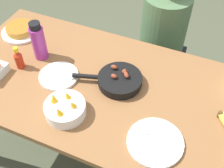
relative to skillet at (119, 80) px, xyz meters
name	(u,v)px	position (x,y,z in m)	size (l,w,h in m)	color
ground_plane	(112,156)	(-0.02, -0.04, -0.78)	(14.00, 14.00, 0.00)	#474C38
dining_table	(112,99)	(-0.02, -0.04, -0.12)	(1.78, 0.85, 0.76)	brown
skillet	(119,80)	(0.00, 0.00, 0.00)	(0.36, 0.23, 0.08)	black
frittata_plate_center	(21,30)	(-0.74, 0.16, 0.00)	(0.24, 0.24, 0.05)	white
empty_plate_near_front	(59,76)	(-0.32, -0.08, -0.02)	(0.21, 0.21, 0.02)	white
empty_plate_far_left	(155,142)	(0.28, -0.27, -0.02)	(0.26, 0.26, 0.02)	white
fruit_bowl_citrus	(65,109)	(-0.16, -0.28, 0.01)	(0.20, 0.20, 0.12)	white
water_bottle	(38,41)	(-0.50, 0.02, 0.08)	(0.08, 0.08, 0.24)	#992D89
hot_sauce_bottle	(19,59)	(-0.56, -0.10, 0.03)	(0.05, 0.05, 0.14)	#B72814
person_figure	(160,51)	(0.06, 0.66, -0.30)	(0.35, 0.35, 1.17)	black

